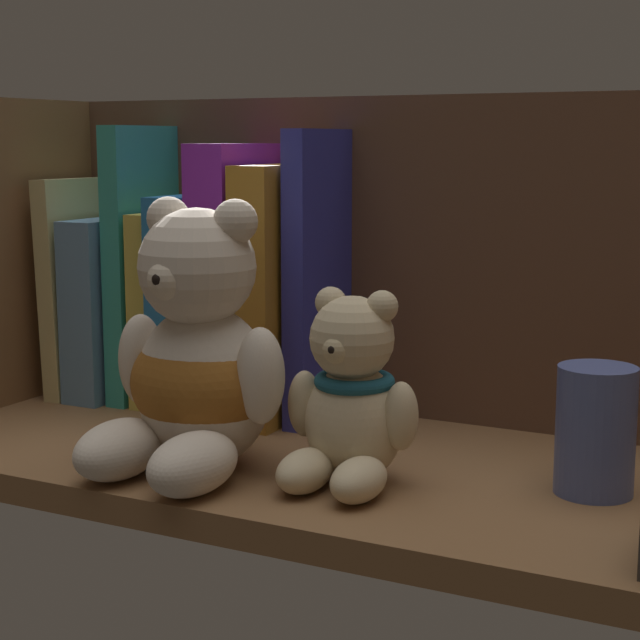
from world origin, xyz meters
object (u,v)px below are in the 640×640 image
object	(u,v)px
book_6	(291,291)
teddy_bear_smaller	(350,402)
book_2	(151,263)
book_4	(209,300)
book_0	(94,284)
pillar_candle	(595,430)
book_5	(250,278)
teddy_bear_larger	(198,364)
book_3	(176,306)
book_1	(123,305)
book_7	(324,276)

from	to	relation	value
book_6	teddy_bear_smaller	bearing A→B (deg)	-49.72
book_2	book_4	bearing A→B (deg)	0.00
book_0	pillar_candle	world-z (taller)	book_0
book_2	book_5	bearing A→B (deg)	0.00
teddy_bear_larger	book_5	bearing A→B (deg)	108.60
teddy_bear_larger	teddy_bear_smaller	world-z (taller)	teddy_bear_larger
book_3	pillar_candle	size ratio (longest dim) A/B	1.97
book_3	book_6	distance (cm)	11.25
book_1	book_3	xyz separation A→B (cm)	(5.62, 0.00, 0.34)
book_0	book_4	bearing A→B (deg)	0.00
book_0	teddy_bear_smaller	size ratio (longest dim) A/B	1.48
book_0	book_6	world-z (taller)	book_6
book_0	book_4	distance (cm)	11.98
book_2	teddy_bear_smaller	world-z (taller)	book_2
book_5	book_4	bearing A→B (deg)	180.00
book_2	book_7	bearing A→B (deg)	0.00
book_0	teddy_bear_larger	size ratio (longest dim) A/B	1.03
book_4	teddy_bear_smaller	xyz separation A→B (cm)	(19.55, -13.95, -3.35)
book_2	book_7	xyz separation A→B (cm)	(16.52, 0.00, -0.17)
book_6	teddy_bear_smaller	size ratio (longest dim) A/B	1.59
teddy_bear_larger	book_6	bearing A→B (deg)	95.40
book_3	book_7	size ratio (longest dim) A/B	0.70
book_2	book_3	size ratio (longest dim) A/B	1.44
book_2	teddy_bear_smaller	size ratio (longest dim) A/B	1.83
book_0	book_1	size ratio (longest dim) A/B	1.22
book_4	book_5	distance (cm)	4.43
book_6	book_7	world-z (taller)	book_7
teddy_bear_larger	book_4	bearing A→B (deg)	120.41
book_4	book_1	bearing A→B (deg)	180.00
book_0	book_7	world-z (taller)	book_7
book_3	book_7	xyz separation A→B (cm)	(14.01, 0.00, 3.33)
book_4	teddy_bear_smaller	size ratio (longest dim) A/B	1.39
book_6	pillar_candle	world-z (taller)	book_6
book_1	book_6	distance (cm)	16.85
book_2	book_6	bearing A→B (deg)	0.00
book_3	pillar_candle	distance (cm)	38.54
book_4	teddy_bear_smaller	bearing A→B (deg)	-35.50
book_7	book_2	bearing A→B (deg)	180.00
book_7	teddy_bear_larger	bearing A→B (deg)	-95.29
book_1	teddy_bear_larger	world-z (taller)	teddy_bear_larger
book_0	book_1	distance (cm)	3.43
book_4	book_5	bearing A→B (deg)	0.00
teddy_bear_larger	pillar_candle	distance (cm)	25.84
book_2	book_4	xyz separation A→B (cm)	(5.85, 0.00, -2.75)
book_7	pillar_candle	xyz separation A→B (cm)	(23.29, -8.91, -7.25)
book_5	teddy_bear_smaller	size ratio (longest dim) A/B	1.71
book_1	book_5	world-z (taller)	book_5
book_7	teddy_bear_smaller	distance (cm)	17.57
book_0	book_2	size ratio (longest dim) A/B	0.81
book_6	teddy_bear_larger	bearing A→B (deg)	-84.60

